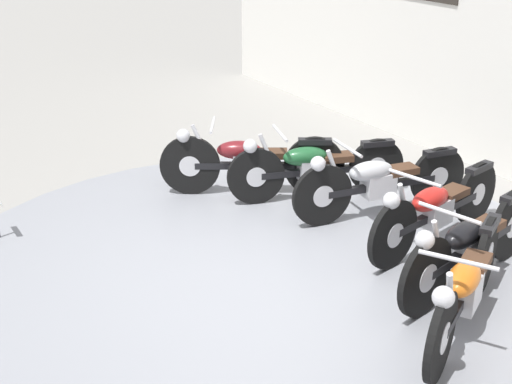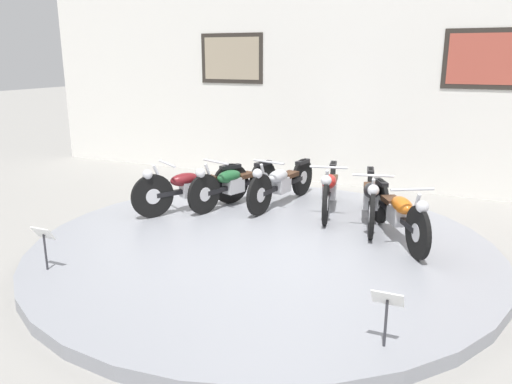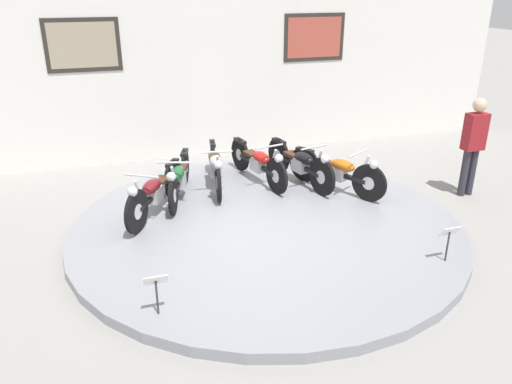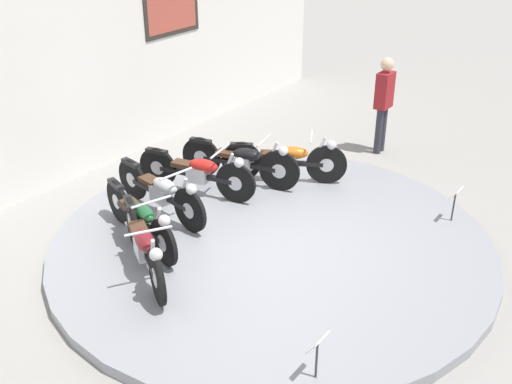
{
  "view_description": "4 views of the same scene",
  "coord_description": "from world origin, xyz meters",
  "px_view_note": "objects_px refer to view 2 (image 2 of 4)",
  "views": [
    {
      "loc": [
        4.66,
        -2.89,
        3.2
      ],
      "look_at": [
        -0.29,
        0.12,
        0.76
      ],
      "focal_mm": 50.0,
      "sensor_mm": 36.0,
      "label": 1
    },
    {
      "loc": [
        2.41,
        -5.59,
        2.48
      ],
      "look_at": [
        -0.21,
        0.24,
        0.73
      ],
      "focal_mm": 35.0,
      "sensor_mm": 36.0,
      "label": 2
    },
    {
      "loc": [
        -2.24,
        -6.5,
        3.54
      ],
      "look_at": [
        -0.14,
        0.1,
        0.62
      ],
      "focal_mm": 35.0,
      "sensor_mm": 36.0,
      "label": 3
    },
    {
      "loc": [
        -5.73,
        -3.88,
        4.38
      ],
      "look_at": [
        -0.24,
        0.09,
        0.91
      ],
      "focal_mm": 42.0,
      "sensor_mm": 36.0,
      "label": 4
    }
  ],
  "objects_px": {
    "info_placard_front_left": "(44,239)",
    "info_placard_front_centre": "(387,306)",
    "motorcycle_green": "(233,182)",
    "motorcycle_silver": "(281,182)",
    "motorcycle_maroon": "(191,186)",
    "motorcycle_red": "(329,187)",
    "motorcycle_black": "(371,196)",
    "motorcycle_orange": "(398,211)"
  },
  "relations": [
    {
      "from": "motorcycle_red",
      "to": "info_placard_front_left",
      "type": "distance_m",
      "value": 4.13
    },
    {
      "from": "motorcycle_silver",
      "to": "motorcycle_green",
      "type": "bearing_deg",
      "value": -156.7
    },
    {
      "from": "motorcycle_green",
      "to": "info_placard_front_centre",
      "type": "height_order",
      "value": "motorcycle_green"
    },
    {
      "from": "motorcycle_orange",
      "to": "motorcycle_silver",
      "type": "bearing_deg",
      "value": 156.89
    },
    {
      "from": "motorcycle_silver",
      "to": "motorcycle_maroon",
      "type": "bearing_deg",
      "value": -144.41
    },
    {
      "from": "motorcycle_maroon",
      "to": "motorcycle_silver",
      "type": "distance_m",
      "value": 1.44
    },
    {
      "from": "info_placard_front_left",
      "to": "info_placard_front_centre",
      "type": "height_order",
      "value": "same"
    },
    {
      "from": "motorcycle_orange",
      "to": "info_placard_front_centre",
      "type": "height_order",
      "value": "motorcycle_orange"
    },
    {
      "from": "motorcycle_red",
      "to": "motorcycle_orange",
      "type": "bearing_deg",
      "value": -35.72
    },
    {
      "from": "info_placard_front_centre",
      "to": "motorcycle_silver",
      "type": "bearing_deg",
      "value": 123.5
    },
    {
      "from": "info_placard_front_centre",
      "to": "motorcycle_maroon",
      "type": "bearing_deg",
      "value": 142.91
    },
    {
      "from": "motorcycle_black",
      "to": "info_placard_front_centre",
      "type": "xyz_separation_m",
      "value": [
        0.78,
        -3.14,
        -0.03
      ]
    },
    {
      "from": "motorcycle_orange",
      "to": "motorcycle_red",
      "type": "bearing_deg",
      "value": 144.28
    },
    {
      "from": "motorcycle_maroon",
      "to": "motorcycle_black",
      "type": "relative_size",
      "value": 0.88
    },
    {
      "from": "motorcycle_red",
      "to": "info_placard_front_centre",
      "type": "height_order",
      "value": "motorcycle_red"
    },
    {
      "from": "motorcycle_silver",
      "to": "motorcycle_black",
      "type": "xyz_separation_m",
      "value": [
        1.5,
        -0.3,
        0.01
      ]
    },
    {
      "from": "motorcycle_silver",
      "to": "motorcycle_red",
      "type": "distance_m",
      "value": 0.8
    },
    {
      "from": "motorcycle_red",
      "to": "info_placard_front_centre",
      "type": "relative_size",
      "value": 3.82
    },
    {
      "from": "motorcycle_maroon",
      "to": "motorcycle_red",
      "type": "relative_size",
      "value": 0.89
    },
    {
      "from": "motorcycle_black",
      "to": "info_placard_front_centre",
      "type": "distance_m",
      "value": 3.24
    },
    {
      "from": "motorcycle_green",
      "to": "motorcycle_orange",
      "type": "bearing_deg",
      "value": -11.34
    },
    {
      "from": "motorcycle_red",
      "to": "motorcycle_black",
      "type": "distance_m",
      "value": 0.76
    },
    {
      "from": "motorcycle_green",
      "to": "info_placard_front_centre",
      "type": "relative_size",
      "value": 3.68
    },
    {
      "from": "motorcycle_red",
      "to": "motorcycle_orange",
      "type": "height_order",
      "value": "motorcycle_orange"
    },
    {
      "from": "motorcycle_green",
      "to": "motorcycle_black",
      "type": "bearing_deg",
      "value": 0.04
    },
    {
      "from": "motorcycle_red",
      "to": "motorcycle_orange",
      "type": "relative_size",
      "value": 1.11
    },
    {
      "from": "motorcycle_maroon",
      "to": "motorcycle_silver",
      "type": "height_order",
      "value": "motorcycle_maroon"
    },
    {
      "from": "motorcycle_green",
      "to": "info_placard_front_centre",
      "type": "bearing_deg",
      "value": -46.47
    },
    {
      "from": "motorcycle_green",
      "to": "motorcycle_orange",
      "type": "xyz_separation_m",
      "value": [
        2.67,
        -0.54,
        0.01
      ]
    },
    {
      "from": "motorcycle_red",
      "to": "info_placard_front_centre",
      "type": "bearing_deg",
      "value": -66.73
    },
    {
      "from": "motorcycle_silver",
      "to": "motorcycle_orange",
      "type": "height_order",
      "value": "motorcycle_orange"
    },
    {
      "from": "motorcycle_silver",
      "to": "info_placard_front_left",
      "type": "relative_size",
      "value": 3.85
    },
    {
      "from": "motorcycle_silver",
      "to": "info_placard_front_centre",
      "type": "relative_size",
      "value": 3.85
    },
    {
      "from": "motorcycle_red",
      "to": "info_placard_front_centre",
      "type": "distance_m",
      "value": 3.75
    },
    {
      "from": "motorcycle_silver",
      "to": "info_placard_front_left",
      "type": "height_order",
      "value": "motorcycle_silver"
    },
    {
      "from": "motorcycle_orange",
      "to": "motorcycle_black",
      "type": "bearing_deg",
      "value": 131.13
    },
    {
      "from": "motorcycle_maroon",
      "to": "motorcycle_silver",
      "type": "bearing_deg",
      "value": 35.59
    },
    {
      "from": "motorcycle_red",
      "to": "motorcycle_maroon",
      "type": "bearing_deg",
      "value": -156.95
    },
    {
      "from": "info_placard_front_left",
      "to": "info_placard_front_centre",
      "type": "xyz_separation_m",
      "value": [
        3.76,
        0.0,
        0.0
      ]
    },
    {
      "from": "motorcycle_green",
      "to": "motorcycle_silver",
      "type": "height_order",
      "value": "motorcycle_silver"
    },
    {
      "from": "motorcycle_green",
      "to": "motorcycle_black",
      "type": "relative_size",
      "value": 0.96
    },
    {
      "from": "motorcycle_black",
      "to": "info_placard_front_centre",
      "type": "height_order",
      "value": "motorcycle_black"
    }
  ]
}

